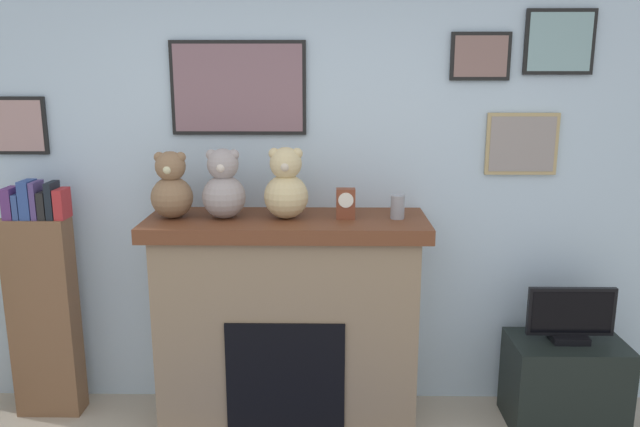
% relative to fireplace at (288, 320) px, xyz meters
% --- Properties ---
extents(back_wall, '(5.20, 0.15, 2.60)m').
position_rel_fireplace_xyz_m(back_wall, '(0.10, 0.32, 0.69)').
color(back_wall, silver).
rests_on(back_wall, ground_plane).
extents(fireplace, '(1.54, 0.58, 1.22)m').
position_rel_fireplace_xyz_m(fireplace, '(0.00, 0.00, 0.00)').
color(fireplace, '#8A7257').
rests_on(fireplace, ground_plane).
extents(bookshelf, '(0.38, 0.16, 1.41)m').
position_rel_fireplace_xyz_m(bookshelf, '(-1.43, 0.06, 0.05)').
color(bookshelf, brown).
rests_on(bookshelf, ground_plane).
extents(tv_stand, '(0.64, 0.40, 0.51)m').
position_rel_fireplace_xyz_m(tv_stand, '(1.59, -0.04, -0.36)').
color(tv_stand, black).
rests_on(tv_stand, ground_plane).
extents(television, '(0.49, 0.14, 0.32)m').
position_rel_fireplace_xyz_m(television, '(1.59, -0.04, 0.05)').
color(television, black).
rests_on(television, tv_stand).
extents(candle_jar, '(0.08, 0.08, 0.13)m').
position_rel_fireplace_xyz_m(candle_jar, '(0.60, -0.02, 0.67)').
color(candle_jar, gray).
rests_on(candle_jar, fireplace).
extents(mantel_clock, '(0.10, 0.08, 0.17)m').
position_rel_fireplace_xyz_m(mantel_clock, '(0.32, -0.02, 0.69)').
color(mantel_clock, brown).
rests_on(mantel_clock, fireplace).
extents(teddy_bear_cream, '(0.23, 0.23, 0.37)m').
position_rel_fireplace_xyz_m(teddy_bear_cream, '(-0.62, -0.02, 0.77)').
color(teddy_bear_cream, '#856447').
rests_on(teddy_bear_cream, fireplace).
extents(teddy_bear_tan, '(0.24, 0.24, 0.38)m').
position_rel_fireplace_xyz_m(teddy_bear_tan, '(-0.34, -0.02, 0.78)').
color(teddy_bear_tan, gray).
rests_on(teddy_bear_tan, fireplace).
extents(teddy_bear_grey, '(0.24, 0.24, 0.39)m').
position_rel_fireplace_xyz_m(teddy_bear_grey, '(-0.00, -0.02, 0.78)').
color(teddy_bear_grey, '#CEB785').
rests_on(teddy_bear_grey, fireplace).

